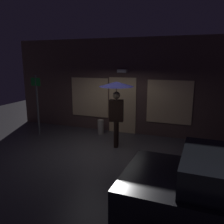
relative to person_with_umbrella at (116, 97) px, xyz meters
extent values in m
plane|color=#423F44|center=(-0.30, -0.61, -1.68)|extent=(18.00, 18.00, 0.00)
cube|color=brown|center=(-0.30, 1.74, 0.16)|extent=(9.50, 0.30, 3.68)
cube|color=#F9D199|center=(-0.30, 1.57, -0.58)|extent=(1.10, 0.04, 2.20)
cube|color=#F9D199|center=(-1.72, 1.57, -0.33)|extent=(1.64, 0.04, 1.60)
cube|color=#F9D199|center=(1.50, 1.57, -0.33)|extent=(1.64, 0.04, 1.60)
cube|color=white|center=(-0.30, 1.49, 0.77)|extent=(0.36, 0.16, 0.12)
cylinder|color=black|center=(-0.02, 0.10, -1.24)|extent=(0.15, 0.15, 0.88)
cylinder|color=black|center=(0.02, -0.10, -1.24)|extent=(0.15, 0.15, 0.88)
cube|color=black|center=(0.00, 0.00, -0.45)|extent=(0.50, 0.35, 0.71)
cube|color=silver|center=(0.03, 0.13, -0.45)|extent=(0.14, 0.05, 0.57)
cube|color=#B28C19|center=(0.03, 0.13, -0.47)|extent=(0.05, 0.04, 0.45)
sphere|color=tan|center=(0.00, 0.00, 0.06)|extent=(0.24, 0.24, 0.24)
cylinder|color=slate|center=(0.00, 0.00, 0.05)|extent=(0.02, 0.02, 0.91)
cone|color=#14144C|center=(0.00, 0.00, 0.42)|extent=(1.12, 1.12, 0.16)
cylinder|color=black|center=(2.08, -2.50, -1.36)|extent=(0.64, 0.23, 0.64)
cylinder|color=#595B60|center=(-3.24, 0.14, -0.53)|extent=(0.07, 0.07, 2.31)
cube|color=#198C33|center=(-3.24, 0.12, 0.38)|extent=(0.40, 0.02, 0.30)
cylinder|color=#B2A899|center=(-1.03, 1.07, -1.40)|extent=(0.24, 0.24, 0.57)
camera|label=1|loc=(2.49, -7.04, 1.18)|focal=37.43mm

